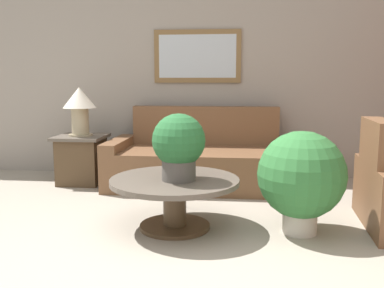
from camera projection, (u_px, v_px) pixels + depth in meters
The scene contains 8 objects.
ground_plane at pixel (140, 285), 2.50m from camera, with size 20.00×20.00×0.00m, color gray.
wall_back at pixel (194, 70), 5.25m from camera, with size 7.48×0.09×2.60m.
couch_main at pixel (203, 162), 4.82m from camera, with size 2.09×0.96×0.88m.
coffee_table at pixel (175, 192), 3.42m from camera, with size 1.03×1.03×0.41m.
side_table at pixel (82, 159), 4.94m from camera, with size 0.55×0.55×0.55m.
table_lamp at pixel (80, 105), 4.84m from camera, with size 0.37×0.37×0.55m.
potted_plant_on_table at pixel (179, 144), 3.31m from camera, with size 0.42×0.42×0.52m.
potted_plant_floor at pixel (301, 177), 3.29m from camera, with size 0.68×0.68×0.80m.
Camera 1 is at (0.56, -2.31, 1.19)m, focal length 40.00 mm.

